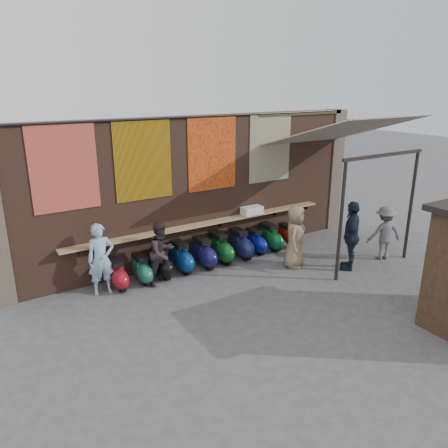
{
  "coord_description": "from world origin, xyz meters",
  "views": [
    {
      "loc": [
        -5.88,
        -7.59,
        4.78
      ],
      "look_at": [
        -0.16,
        1.2,
        1.41
      ],
      "focal_mm": 35.0,
      "sensor_mm": 36.0,
      "label": 1
    }
  ],
  "objects_px": {
    "scooter_stool_0": "(117,275)",
    "diner_left": "(101,259)",
    "scooter_stool_3": "(181,257)",
    "diner_right": "(162,253)",
    "scooter_stool_6": "(240,244)",
    "shelf_box": "(252,210)",
    "scooter_stool_1": "(141,269)",
    "scooter_stool_7": "(255,241)",
    "scooter_stool_9": "(287,235)",
    "scooter_stool_4": "(204,253)",
    "scooter_stool_8": "(270,237)",
    "shopper_grey": "(384,233)",
    "shopper_tan": "(295,237)",
    "scooter_stool_2": "(161,263)",
    "scooter_stool_5": "(220,248)",
    "shopper_navy": "(351,236)"
  },
  "relations": [
    {
      "from": "scooter_stool_0",
      "to": "shopper_grey",
      "type": "height_order",
      "value": "shopper_grey"
    },
    {
      "from": "scooter_stool_6",
      "to": "shopper_grey",
      "type": "xyz_separation_m",
      "value": [
        3.39,
        -2.27,
        0.36
      ]
    },
    {
      "from": "scooter_stool_9",
      "to": "shopper_grey",
      "type": "height_order",
      "value": "shopper_grey"
    },
    {
      "from": "scooter_stool_1",
      "to": "shopper_grey",
      "type": "bearing_deg",
      "value": -19.52
    },
    {
      "from": "scooter_stool_0",
      "to": "shopper_tan",
      "type": "relative_size",
      "value": 0.44
    },
    {
      "from": "scooter_stool_1",
      "to": "scooter_stool_9",
      "type": "height_order",
      "value": "scooter_stool_1"
    },
    {
      "from": "shelf_box",
      "to": "scooter_stool_8",
      "type": "relative_size",
      "value": 0.76
    },
    {
      "from": "scooter_stool_2",
      "to": "scooter_stool_9",
      "type": "relative_size",
      "value": 1.12
    },
    {
      "from": "scooter_stool_3",
      "to": "diner_right",
      "type": "distance_m",
      "value": 0.88
    },
    {
      "from": "scooter_stool_7",
      "to": "diner_right",
      "type": "height_order",
      "value": "diner_right"
    },
    {
      "from": "diner_right",
      "to": "shelf_box",
      "type": "bearing_deg",
      "value": -9.7
    },
    {
      "from": "scooter_stool_4",
      "to": "scooter_stool_8",
      "type": "distance_m",
      "value": 2.34
    },
    {
      "from": "scooter_stool_2",
      "to": "scooter_stool_6",
      "type": "relative_size",
      "value": 0.91
    },
    {
      "from": "scooter_stool_3",
      "to": "scooter_stool_4",
      "type": "relative_size",
      "value": 0.99
    },
    {
      "from": "scooter_stool_9",
      "to": "diner_left",
      "type": "distance_m",
      "value": 5.84
    },
    {
      "from": "scooter_stool_6",
      "to": "scooter_stool_3",
      "type": "bearing_deg",
      "value": 178.22
    },
    {
      "from": "scooter_stool_4",
      "to": "scooter_stool_7",
      "type": "bearing_deg",
      "value": 2.15
    },
    {
      "from": "scooter_stool_0",
      "to": "scooter_stool_6",
      "type": "relative_size",
      "value": 0.87
    },
    {
      "from": "shelf_box",
      "to": "scooter_stool_1",
      "type": "distance_m",
      "value": 3.79
    },
    {
      "from": "scooter_stool_6",
      "to": "diner_left",
      "type": "xyz_separation_m",
      "value": [
        -4.01,
        -0.03,
        0.45
      ]
    },
    {
      "from": "scooter_stool_2",
      "to": "scooter_stool_5",
      "type": "bearing_deg",
      "value": -0.3
    },
    {
      "from": "scooter_stool_1",
      "to": "scooter_stool_4",
      "type": "bearing_deg",
      "value": -0.13
    },
    {
      "from": "scooter_stool_5",
      "to": "shopper_grey",
      "type": "xyz_separation_m",
      "value": [
        4.04,
        -2.31,
        0.35
      ]
    },
    {
      "from": "scooter_stool_1",
      "to": "shopper_grey",
      "type": "relative_size",
      "value": 0.49
    },
    {
      "from": "shelf_box",
      "to": "scooter_stool_7",
      "type": "relative_size",
      "value": 0.84
    },
    {
      "from": "scooter_stool_5",
      "to": "scooter_stool_7",
      "type": "bearing_deg",
      "value": 1.42
    },
    {
      "from": "scooter_stool_3",
      "to": "scooter_stool_7",
      "type": "bearing_deg",
      "value": 0.22
    },
    {
      "from": "scooter_stool_3",
      "to": "scooter_stool_7",
      "type": "height_order",
      "value": "scooter_stool_3"
    },
    {
      "from": "scooter_stool_3",
      "to": "diner_right",
      "type": "relative_size",
      "value": 0.53
    },
    {
      "from": "scooter_stool_0",
      "to": "diner_left",
      "type": "relative_size",
      "value": 0.44
    },
    {
      "from": "scooter_stool_4",
      "to": "scooter_stool_6",
      "type": "height_order",
      "value": "scooter_stool_6"
    },
    {
      "from": "scooter_stool_1",
      "to": "shopper_tan",
      "type": "relative_size",
      "value": 0.44
    },
    {
      "from": "scooter_stool_4",
      "to": "scooter_stool_9",
      "type": "relative_size",
      "value": 1.2
    },
    {
      "from": "diner_left",
      "to": "shopper_grey",
      "type": "bearing_deg",
      "value": -10.14
    },
    {
      "from": "scooter_stool_7",
      "to": "shopper_tan",
      "type": "relative_size",
      "value": 0.44
    },
    {
      "from": "diner_left",
      "to": "shopper_navy",
      "type": "relative_size",
      "value": 0.91
    },
    {
      "from": "scooter_stool_7",
      "to": "diner_left",
      "type": "xyz_separation_m",
      "value": [
        -4.6,
        -0.1,
        0.5
      ]
    },
    {
      "from": "shopper_grey",
      "to": "scooter_stool_1",
      "type": "bearing_deg",
      "value": 2.48
    },
    {
      "from": "scooter_stool_7",
      "to": "shopper_tan",
      "type": "bearing_deg",
      "value": -77.86
    },
    {
      "from": "scooter_stool_0",
      "to": "scooter_stool_1",
      "type": "distance_m",
      "value": 0.62
    },
    {
      "from": "scooter_stool_6",
      "to": "shopper_navy",
      "type": "distance_m",
      "value": 3.07
    },
    {
      "from": "scooter_stool_0",
      "to": "diner_right",
      "type": "height_order",
      "value": "diner_right"
    },
    {
      "from": "shelf_box",
      "to": "scooter_stool_6",
      "type": "bearing_deg",
      "value": -153.17
    },
    {
      "from": "scooter_stool_0",
      "to": "scooter_stool_2",
      "type": "height_order",
      "value": "scooter_stool_2"
    },
    {
      "from": "diner_right",
      "to": "shopper_grey",
      "type": "bearing_deg",
      "value": -38.95
    },
    {
      "from": "scooter_stool_6",
      "to": "diner_right",
      "type": "bearing_deg",
      "value": -173.41
    },
    {
      "from": "scooter_stool_1",
      "to": "shopper_navy",
      "type": "height_order",
      "value": "shopper_navy"
    },
    {
      "from": "scooter_stool_6",
      "to": "scooter_stool_8",
      "type": "relative_size",
      "value": 1.05
    },
    {
      "from": "shelf_box",
      "to": "scooter_stool_8",
      "type": "distance_m",
      "value": 1.01
    },
    {
      "from": "scooter_stool_0",
      "to": "scooter_stool_5",
      "type": "relative_size",
      "value": 0.86
    }
  ]
}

